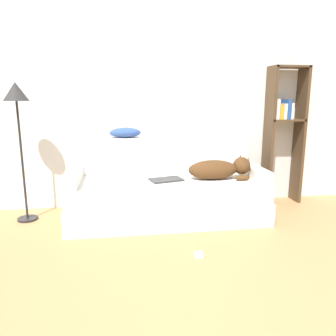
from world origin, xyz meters
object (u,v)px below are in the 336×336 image
(dog, at_px, (219,169))
(power_adapter, at_px, (198,255))
(throw_pillow, at_px, (125,133))
(floor_lamp, at_px, (17,106))
(couch, at_px, (167,199))
(bookshelf, at_px, (284,127))
(laptop, at_px, (166,180))

(dog, distance_m, power_adapter, 1.15)
(throw_pillow, bearing_deg, floor_lamp, -168.59)
(couch, bearing_deg, throw_pillow, 137.93)
(power_adapter, bearing_deg, dog, 63.62)
(couch, bearing_deg, power_adapter, -81.92)
(throw_pillow, height_order, floor_lamp, floor_lamp)
(bookshelf, relative_size, power_adapter, 23.41)
(dog, relative_size, laptop, 1.81)
(laptop, distance_m, floor_lamp, 1.76)
(couch, height_order, power_adapter, couch)
(dog, distance_m, bookshelf, 1.16)
(bookshelf, xyz_separation_m, power_adapter, (-1.43, -1.37, -0.97))
(floor_lamp, distance_m, power_adapter, 2.40)
(bookshelf, bearing_deg, dog, -154.66)
(couch, bearing_deg, bookshelf, 14.40)
(throw_pillow, height_order, power_adapter, throw_pillow)
(floor_lamp, height_order, power_adapter, floor_lamp)
(laptop, relative_size, bookshelf, 0.23)
(throw_pillow, distance_m, power_adapter, 1.75)
(power_adapter, bearing_deg, bookshelf, 43.83)
(couch, relative_size, dog, 3.06)
(throw_pillow, bearing_deg, couch, -42.07)
(couch, xyz_separation_m, power_adapter, (0.14, -0.97, -0.21))
(dog, height_order, power_adapter, dog)
(couch, height_order, bookshelf, bookshelf)
(couch, xyz_separation_m, bookshelf, (1.56, 0.40, 0.76))
(laptop, distance_m, throw_pillow, 0.78)
(dog, height_order, bookshelf, bookshelf)
(couch, relative_size, throw_pillow, 5.93)
(throw_pillow, relative_size, bookshelf, 0.21)
(laptop, relative_size, power_adapter, 5.33)
(floor_lamp, bearing_deg, throw_pillow, 11.41)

